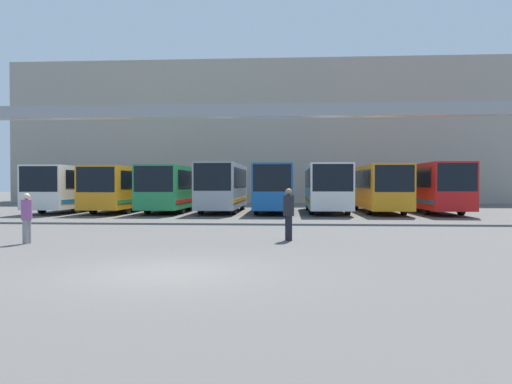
{
  "coord_description": "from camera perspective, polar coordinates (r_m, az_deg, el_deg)",
  "views": [
    {
      "loc": [
        2.72,
        -10.92,
        1.99
      ],
      "look_at": [
        0.82,
        18.24,
        1.47
      ],
      "focal_mm": 35.0,
      "sensor_mm": 36.0,
      "label": 1
    }
  ],
  "objects": [
    {
      "name": "pedestrian_far_center",
      "position": [
        17.3,
        3.75,
        -2.4
      ],
      "size": [
        0.38,
        0.38,
        1.81
      ],
      "rotation": [
        0.0,
        0.0,
        1.86
      ],
      "color": "black",
      "rests_on": "ground"
    },
    {
      "name": "bus_slot_6",
      "position": [
        35.16,
        13.74,
        0.7
      ],
      "size": [
        2.5,
        10.97,
        3.15
      ],
      "color": "orange",
      "rests_on": "ground"
    },
    {
      "name": "bus_slot_7",
      "position": [
        36.19,
        19.19,
        0.77
      ],
      "size": [
        2.48,
        11.47,
        3.25
      ],
      "color": "red",
      "rests_on": "ground"
    },
    {
      "name": "bus_slot_3",
      "position": [
        34.48,
        -3.75,
        0.84
      ],
      "size": [
        2.46,
        10.08,
        3.29
      ],
      "color": "#999EA5",
      "rests_on": "ground"
    },
    {
      "name": "building_backdrop",
      "position": [
        55.49,
        0.9,
        6.36
      ],
      "size": [
        51.29,
        12.0,
        14.32
      ],
      "color": "gray",
      "rests_on": "ground"
    },
    {
      "name": "overhead_gantry",
      "position": [
        27.84,
        -1.93,
        8.09
      ],
      "size": [
        33.58,
        0.8,
        6.33
      ],
      "color": "gray",
      "rests_on": "ground"
    },
    {
      "name": "pedestrian_mid_right",
      "position": [
        18.08,
        -24.73,
        -2.6
      ],
      "size": [
        0.35,
        0.35,
        1.66
      ],
      "rotation": [
        0.0,
        0.0,
        1.47
      ],
      "color": "gray",
      "rests_on": "ground"
    },
    {
      "name": "bus_slot_4",
      "position": [
        34.32,
        2.13,
        0.77
      ],
      "size": [
        2.48,
        10.33,
        3.21
      ],
      "color": "#1959A5",
      "rests_on": "ground"
    },
    {
      "name": "bus_slot_2",
      "position": [
        36.17,
        -9.09,
        0.7
      ],
      "size": [
        2.61,
        12.24,
        3.12
      ],
      "color": "#268C4C",
      "rests_on": "ground"
    },
    {
      "name": "bus_slot_5",
      "position": [
        34.39,
        8.03,
        0.77
      ],
      "size": [
        2.6,
        10.3,
        3.21
      ],
      "color": "silver",
      "rests_on": "ground"
    },
    {
      "name": "bus_slot_0",
      "position": [
        38.34,
        -19.45,
        0.67
      ],
      "size": [
        2.62,
        12.2,
        3.12
      ],
      "color": "silver",
      "rests_on": "ground"
    },
    {
      "name": "bus_slot_1",
      "position": [
        36.62,
        -14.67,
        0.64
      ],
      "size": [
        2.59,
        11.2,
        3.08
      ],
      "color": "orange",
      "rests_on": "ground"
    },
    {
      "name": "ground_plane",
      "position": [
        11.43,
        -10.24,
        -9.04
      ],
      "size": [
        200.0,
        200.0,
        0.0
      ],
      "primitive_type": "plane",
      "color": "#514F4C"
    }
  ]
}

